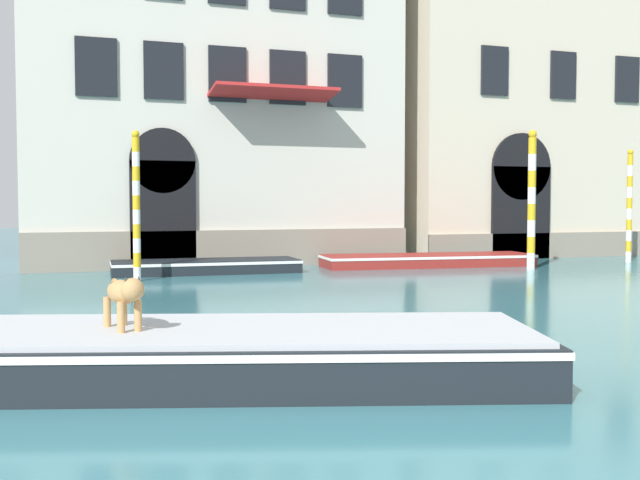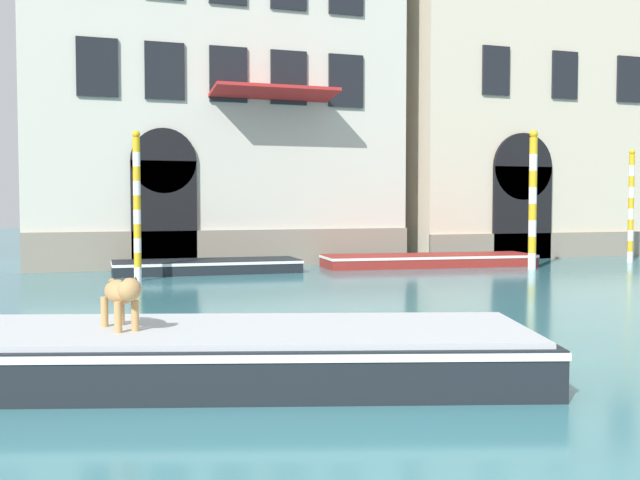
% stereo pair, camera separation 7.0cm
% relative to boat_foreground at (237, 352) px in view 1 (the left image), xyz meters
% --- Properties ---
extents(palazzo_left, '(12.15, 7.40, 15.27)m').
position_rel_boat_foreground_xyz_m(palazzo_left, '(3.06, 17.58, 7.29)').
color(palazzo_left, beige).
rests_on(palazzo_left, ground_plane).
extents(palazzo_right, '(10.76, 6.13, 19.63)m').
position_rel_boat_foreground_xyz_m(palazzo_right, '(15.44, 17.59, 9.47)').
color(palazzo_right, beige).
rests_on(palazzo_right, ground_plane).
extents(boat_foreground, '(7.38, 4.34, 0.61)m').
position_rel_boat_foreground_xyz_m(boat_foreground, '(0.00, 0.00, 0.00)').
color(boat_foreground, black).
rests_on(boat_foreground, ground_plane).
extents(dog_on_deck, '(0.43, 0.93, 0.63)m').
position_rel_boat_foreground_xyz_m(dog_on_deck, '(-1.23, 0.26, 0.70)').
color(dog_on_deck, tan).
rests_on(dog_on_deck, boat_foreground).
extents(boat_moored_near_palazzo, '(5.39, 1.95, 0.38)m').
position_rel_boat_foreground_xyz_m(boat_moored_near_palazzo, '(2.07, 12.99, -0.12)').
color(boat_moored_near_palazzo, black).
rests_on(boat_moored_near_palazzo, ground_plane).
extents(boat_moored_far, '(6.91, 2.47, 0.38)m').
position_rel_boat_foreground_xyz_m(boat_moored_far, '(9.14, 12.89, -0.12)').
color(boat_moored_far, maroon).
rests_on(boat_moored_far, ground_plane).
extents(mooring_pole_0, '(0.25, 0.25, 4.21)m').
position_rel_boat_foreground_xyz_m(mooring_pole_0, '(11.57, 10.84, 1.80)').
color(mooring_pole_0, white).
rests_on(mooring_pole_0, ground_plane).
extents(mooring_pole_1, '(0.19, 0.19, 3.82)m').
position_rel_boat_foreground_xyz_m(mooring_pole_1, '(16.30, 12.05, 1.60)').
color(mooring_pole_1, white).
rests_on(mooring_pole_1, ground_plane).
extents(mooring_pole_2, '(0.20, 0.20, 3.88)m').
position_rel_boat_foreground_xyz_m(mooring_pole_2, '(-0.03, 11.33, 1.63)').
color(mooring_pole_2, white).
rests_on(mooring_pole_2, ground_plane).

